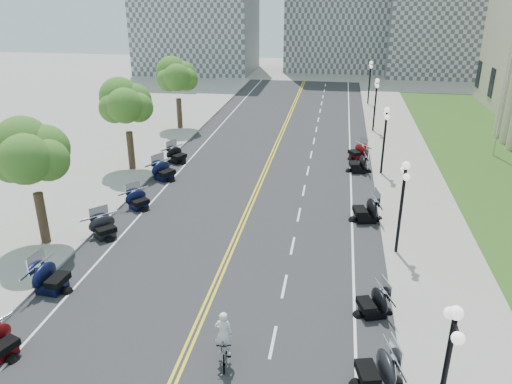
{
  "coord_description": "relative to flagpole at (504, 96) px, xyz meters",
  "views": [
    {
      "loc": [
        5.14,
        -19.77,
        12.94
      ],
      "look_at": [
        0.8,
        6.41,
        2.0
      ],
      "focal_mm": 35.0,
      "sensor_mm": 36.0,
      "label": 1
    }
  ],
  "objects": [
    {
      "name": "motorcycle_n_9",
      "position": [
        -11.06,
        -5.57,
        -4.28
      ],
      "size": [
        2.31,
        2.31,
        1.44
      ],
      "primitive_type": null,
      "rotation": [
        0.0,
        0.0,
        -1.44
      ],
      "color": "black",
      "rests_on": "road"
    },
    {
      "name": "centerline_yellow_b",
      "position": [
        -17.88,
        -12.0,
        -4.99
      ],
      "size": [
        0.12,
        90.0,
        0.0
      ],
      "primitive_type": "cube",
      "color": "yellow",
      "rests_on": "road"
    },
    {
      "name": "lane_dash_11",
      "position": [
        -14.8,
        -2.0,
        -4.99
      ],
      "size": [
        0.12,
        2.0,
        0.0
      ],
      "primitive_type": "cube",
      "color": "white",
      "rests_on": "road"
    },
    {
      "name": "motorcycle_s_5",
      "position": [
        -25.29,
        -24.06,
        -4.25
      ],
      "size": [
        2.27,
        2.27,
        1.5
      ],
      "primitive_type": null,
      "rotation": [
        0.0,
        0.0,
        1.51
      ],
      "color": "black",
      "rests_on": "road"
    },
    {
      "name": "motorcycle_s_7",
      "position": [
        -24.86,
        -14.67,
        -4.36
      ],
      "size": [
        2.58,
        2.58,
        1.29
      ],
      "primitive_type": null,
      "rotation": [
        0.0,
        0.0,
        0.93
      ],
      "color": "black",
      "rests_on": "road"
    },
    {
      "name": "street_lamp_3",
      "position": [
        -9.4,
        -6.0,
        -2.4
      ],
      "size": [
        0.5,
        1.2,
        4.9
      ],
      "primitive_type": null,
      "color": "black",
      "rests_on": "sidewalk_north"
    },
    {
      "name": "centerline_yellow_a",
      "position": [
        -18.12,
        -12.0,
        -4.99
      ],
      "size": [
        0.12,
        90.0,
        0.0
      ],
      "primitive_type": "cube",
      "color": "yellow",
      "rests_on": "road"
    },
    {
      "name": "motorcycle_s_6",
      "position": [
        -25.25,
        -18.67,
        -4.33
      ],
      "size": [
        2.71,
        2.71,
        1.34
      ],
      "primitive_type": null,
      "rotation": [
        0.0,
        0.0,
        0.83
      ],
      "color": "black",
      "rests_on": "road"
    },
    {
      "name": "lane_dash_14",
      "position": [
        -14.8,
        10.0,
        -4.99
      ],
      "size": [
        0.12,
        2.0,
        0.0
      ],
      "primitive_type": "cube",
      "color": "white",
      "rests_on": "road"
    },
    {
      "name": "ground",
      "position": [
        -18.0,
        -22.0,
        -5.0
      ],
      "size": [
        160.0,
        160.0,
        0.0
      ],
      "primitive_type": "plane",
      "color": "gray"
    },
    {
      "name": "lane_dash_17",
      "position": [
        -14.8,
        22.0,
        -4.99
      ],
      "size": [
        0.12,
        2.0,
        0.0
      ],
      "primitive_type": "cube",
      "color": "white",
      "rests_on": "road"
    },
    {
      "name": "road",
      "position": [
        -18.0,
        -12.0,
        -5.0
      ],
      "size": [
        16.0,
        90.0,
        0.01
      ],
      "primitive_type": "cube",
      "color": "#333335",
      "rests_on": "ground"
    },
    {
      "name": "lane_dash_15",
      "position": [
        -14.8,
        14.0,
        -4.99
      ],
      "size": [
        0.12,
        2.0,
        0.0
      ],
      "primitive_type": "cube",
      "color": "white",
      "rests_on": "road"
    },
    {
      "name": "lane_dash_5",
      "position": [
        -14.8,
        -26.0,
        -4.99
      ],
      "size": [
        0.12,
        2.0,
        0.0
      ],
      "primitive_type": "cube",
      "color": "white",
      "rests_on": "road"
    },
    {
      "name": "lane_dash_9",
      "position": [
        -14.8,
        -10.0,
        -4.99
      ],
      "size": [
        0.12,
        2.0,
        0.0
      ],
      "primitive_type": "cube",
      "color": "white",
      "rests_on": "road"
    },
    {
      "name": "edge_line_north",
      "position": [
        -11.6,
        -12.0,
        -4.99
      ],
      "size": [
        0.12,
        90.0,
        0.0
      ],
      "primitive_type": "cube",
      "color": "white",
      "rests_on": "road"
    },
    {
      "name": "sidewalk_south",
      "position": [
        -28.5,
        -12.0,
        -4.92
      ],
      "size": [
        5.0,
        90.0,
        0.15
      ],
      "primitive_type": "cube",
      "color": "#9E9991",
      "rests_on": "ground"
    },
    {
      "name": "distant_block_c",
      "position": [
        4.0,
        43.0,
        6.0
      ],
      "size": [
        20.0,
        14.0,
        22.0
      ],
      "primitive_type": "cube",
      "color": "gray",
      "rests_on": "ground"
    },
    {
      "name": "street_lamp_2",
      "position": [
        -9.4,
        -18.0,
        -2.4
      ],
      "size": [
        0.5,
        1.2,
        4.9
      ],
      "primitive_type": null,
      "color": "black",
      "rests_on": "sidewalk_north"
    },
    {
      "name": "motorcycle_s_9",
      "position": [
        -25.22,
        -5.71,
        -4.31
      ],
      "size": [
        2.69,
        2.69,
        1.38
      ],
      "primitive_type": null,
      "rotation": [
        0.0,
        0.0,
        1.06
      ],
      "color": "black",
      "rests_on": "road"
    },
    {
      "name": "street_lamp_1",
      "position": [
        -9.4,
        -30.0,
        -2.4
      ],
      "size": [
        0.5,
        1.2,
        4.9
      ],
      "primitive_type": null,
      "color": "black",
      "rests_on": "sidewalk_north"
    },
    {
      "name": "edge_line_south",
      "position": [
        -24.4,
        -12.0,
        -4.99
      ],
      "size": [
        0.12,
        90.0,
        0.0
      ],
      "primitive_type": "cube",
      "color": "white",
      "rests_on": "road"
    },
    {
      "name": "motorcycle_n_5",
      "position": [
        -10.88,
        -23.51,
        -4.35
      ],
      "size": [
        2.37,
        2.37,
        1.3
      ],
      "primitive_type": null,
      "rotation": [
        0.0,
        0.0,
        -1.23
      ],
      "color": "black",
      "rests_on": "road"
    },
    {
      "name": "lane_dash_16",
      "position": [
        -14.8,
        18.0,
        -4.99
      ],
      "size": [
        0.12,
        2.0,
        0.0
      ],
      "primitive_type": "cube",
      "color": "white",
      "rests_on": "road"
    },
    {
      "name": "tree_4",
      "position": [
        -28.0,
        4.0,
        -0.25
      ],
      "size": [
        4.8,
        4.8,
        9.2
      ],
      "primitive_type": null,
      "color": "#235619",
      "rests_on": "sidewalk_south"
    },
    {
      "name": "lane_dash_6",
      "position": [
        -14.8,
        -22.0,
        -4.99
      ],
      "size": [
        0.12,
        2.0,
        0.0
      ],
      "primitive_type": "cube",
      "color": "white",
      "rests_on": "road"
    },
    {
      "name": "sidewalk_north",
      "position": [
        -7.5,
        -12.0,
        -4.92
      ],
      "size": [
        5.0,
        90.0,
        0.15
      ],
      "primitive_type": "cube",
      "color": "#9E9991",
      "rests_on": "ground"
    },
    {
      "name": "motorcycle_n_7",
      "position": [
        -10.83,
        -14.15,
        -4.23
      ],
      "size": [
        2.62,
        2.62,
        1.55
      ],
      "primitive_type": null,
      "rotation": [
        0.0,
        0.0,
        -1.36
      ],
      "color": "black",
      "rests_on": "road"
    },
    {
      "name": "motorcycle_s_8",
      "position": [
        -24.95,
        -9.53,
        -4.26
      ],
      "size": [
        2.86,
        2.86,
        1.47
      ],
      "primitive_type": null,
      "rotation": [
        0.0,
        0.0,
        1.07
      ],
      "color": "black",
      "rests_on": "road"
    },
    {
      "name": "lane_dash_10",
      "position": [
        -14.8,
        -6.0,
        -4.99
      ],
      "size": [
        0.12,
        2.0,
        0.0
      ],
      "primitive_type": "cube",
      "color": "white",
      "rests_on": "road"
    },
    {
      "name": "lane_dash_7",
      "position": [
        -14.8,
        -18.0,
        -4.99
      ],
      "size": [
        0.12,
        2.0,
        0.0
      ],
      "primitive_type": "cube",
      "color": "white",
      "rests_on": "road"
    },
    {
      "name": "bicycle",
      "position": [
        -16.44,
        -27.37,
        -4.43
      ],
      "size": [
        0.91,
        1.97,
        1.14
      ],
      "primitive_type": "imported",
      "rotation": [
        0.0,
        0.0,
        0.21
      ],
      "color": "#A51414",
      "rests_on": "road"
    },
    {
      "name": "lawn",
      "position": [
        -0.5,
        -4.0,
        -4.95
      ],
      "size": [
        9.0,
        60.0,
        0.1
      ],
      "primitive_type": "cube",
      "color": "#356023",
      "rests_on": "ground"
    },
    {
      "name": "lane_dash_18",
      "position": [
        -14.8,
        26.0,
        -4.99
      ],
      "size": [
        0.12,
        2.0,
        0.0
      ],
      "primitive_type": "cube",
      "color": "white",
      "rests_on": "road"
    },
    {
      "name": "street_lamp_5",
      "position": [
        -9.4,
        18.0,
        -2.4
      ],
      "size": [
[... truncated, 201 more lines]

